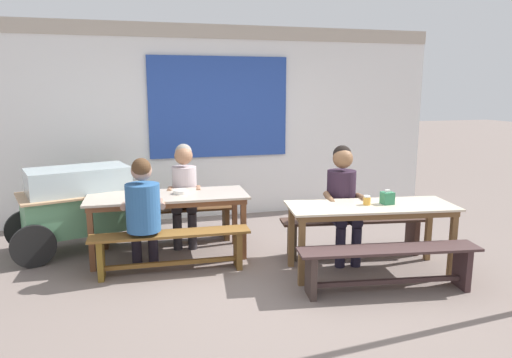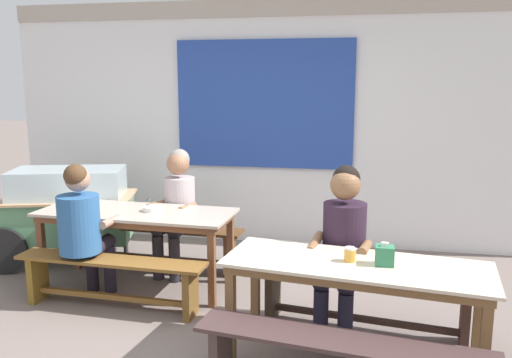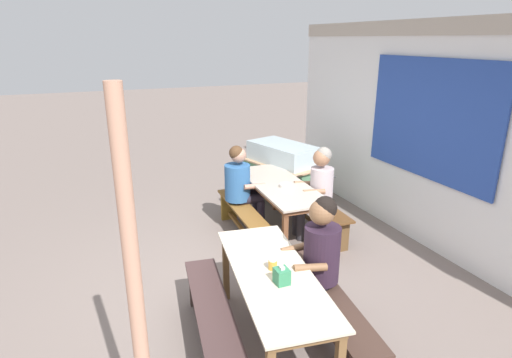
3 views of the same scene
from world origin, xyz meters
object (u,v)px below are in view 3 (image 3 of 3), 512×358
food_cart (282,169)px  bench_near_front (214,325)px  bench_far_back (312,208)px  person_left_back_turned (241,183)px  dining_table_far (280,189)px  bench_near_back (326,306)px  bench_far_front (244,219)px  soup_bowl (286,185)px  person_right_near_table (315,255)px  tissue_box (282,276)px  person_center_facing (317,186)px  wooden_support_post (138,324)px  dining_table_near (273,280)px  condiment_jar (273,264)px

food_cart → bench_near_front: bearing=-35.1°
bench_far_back → person_left_back_turned: bearing=-108.1°
dining_table_far → bench_near_front: bearing=-38.6°
dining_table_far → bench_near_back: size_ratio=1.07×
bench_far_front → soup_bowl: size_ratio=9.90×
person_right_near_table → tissue_box: bearing=-59.2°
person_center_facing → soup_bowl: 0.44m
bench_near_back → person_left_back_turned: size_ratio=1.38×
dining_table_far → wooden_support_post: 3.75m
bench_far_back → food_cart: size_ratio=0.98×
bench_far_back → bench_near_back: 2.33m
bench_far_back → tissue_box: (2.19, -1.57, 0.50)m
bench_near_back → person_right_near_table: 0.48m
dining_table_near → person_center_facing: (-1.78, 1.49, 0.07)m
dining_table_near → soup_bowl: bearing=150.4°
dining_table_far → soup_bowl: (0.15, 0.02, 0.10)m
person_center_facing → wooden_support_post: bearing=-44.8°
bench_far_back → tissue_box: bearing=-35.7°
bench_far_front → dining_table_near: bearing=-14.5°
person_center_facing → person_right_near_table: (1.68, -1.02, 0.02)m
bench_near_front → food_cart: bearing=144.9°
person_center_facing → soup_bowl: bearing=-102.0°
person_center_facing → person_right_near_table: 1.97m
person_right_near_table → person_left_back_turned: (-2.22, 0.13, -0.03)m
bench_near_front → person_center_facing: size_ratio=1.42×
dining_table_near → tissue_box: 0.23m
condiment_jar → soup_bowl: condiment_jar is taller
person_left_back_turned → food_cart: bearing=126.7°
condiment_jar → wooden_support_post: 1.61m
bench_far_front → soup_bowl: 0.73m
person_left_back_turned → soup_bowl: bearing=46.4°
bench_far_back → dining_table_far: bearing=-92.5°
dining_table_near → bench_near_front: size_ratio=1.02×
person_left_back_turned → wooden_support_post: 3.74m
tissue_box → food_cart: bearing=153.8°
person_left_back_turned → soup_bowl: (0.45, 0.47, 0.04)m
dining_table_near → person_left_back_turned: size_ratio=1.46×
bench_far_front → person_center_facing: person_center_facing is taller
person_right_near_table → soup_bowl: (-1.77, 0.59, 0.01)m
bench_far_back → person_right_near_table: person_right_near_table is taller
bench_near_back → condiment_jar: bearing=-102.9°
tissue_box → person_left_back_turned: bearing=166.4°
bench_far_front → food_cart: size_ratio=0.94×
person_left_back_turned → wooden_support_post: (3.24, -1.80, 0.50)m
bench_near_back → person_center_facing: bearing=152.2°
dining_table_far → bench_far_back: dining_table_far is taller
bench_near_back → dining_table_far: bearing=165.7°
person_left_back_turned → tissue_box: person_left_back_turned is taller
bench_near_back → wooden_support_post: bearing=-63.6°
condiment_jar → bench_far_back: bearing=141.8°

